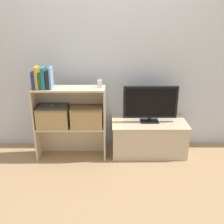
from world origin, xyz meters
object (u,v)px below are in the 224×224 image
book_forest (41,81)px  book_navy (34,80)px  book_mustard (37,78)px  storage_basket_left (53,116)px  tv (150,103)px  book_teal (44,78)px  storage_basket_right (87,116)px  tv_stand (148,137)px  book_charcoal (48,79)px  book_skyblue (51,78)px  laptop (52,106)px  baby_monitor (100,84)px

book_forest → book_navy: bearing=180.0°
book_mustard → storage_basket_left: (0.13, 0.01, -0.47)m
tv → book_teal: size_ratio=2.71×
book_mustard → storage_basket_right: size_ratio=0.66×
tv_stand → book_charcoal: bearing=-173.9°
book_skyblue → laptop: 0.34m
book_forest → storage_basket_left: 0.44m
laptop → storage_basket_left: bearing=-7.1°
book_mustard → book_navy: bearing=180.0°
book_navy → storage_basket_left: size_ratio=0.53×
book_forest → book_teal: bearing=0.0°
book_charcoal → storage_basket_left: size_ratio=0.57×
book_mustard → book_teal: bearing=0.0°
book_mustard → book_teal: book_mustard is taller
tv → laptop: bearing=-174.5°
book_charcoal → laptop: (0.02, 0.01, -0.32)m
book_skyblue → baby_monitor: book_skyblue is taller
baby_monitor → book_skyblue: bearing=-177.0°
tv_stand → book_charcoal: (-1.18, -0.13, 0.78)m
book_charcoal → storage_basket_left: book_charcoal is taller
tv_stand → laptop: laptop is taller
book_forest → book_charcoal: 0.09m
book_forest → book_teal: book_teal is taller
book_navy → laptop: (0.17, 0.01, -0.32)m
book_teal → book_skyblue: 0.08m
book_navy → laptop: bearing=4.5°
book_mustard → laptop: (0.13, 0.01, -0.34)m
storage_basket_right → book_forest: bearing=-178.4°
storage_basket_left → storage_basket_right: bearing=0.0°
book_charcoal → tv: bearing=6.0°
book_skyblue → storage_basket_left: (-0.02, 0.01, -0.46)m
book_skyblue → storage_basket_right: bearing=2.0°
book_forest → storage_basket_left: book_forest is taller
tv_stand → tv: bearing=-90.0°
book_forest → laptop: size_ratio=0.51×
laptop → book_navy: bearing=-175.5°
tv_stand → laptop: (-1.16, -0.11, 0.45)m
book_charcoal → storage_basket_right: 0.61m
book_mustard → book_skyblue: size_ratio=1.02×
tv_stand → book_forest: size_ratio=5.30×
book_navy → book_forest: (0.07, 0.00, -0.01)m
book_mustard → baby_monitor: book_mustard is taller
tv_stand → book_mustard: bearing=-174.4°
book_skyblue → storage_basket_right: 0.60m
book_forest → laptop: (0.10, 0.01, -0.31)m
storage_basket_right → book_teal: bearing=-178.3°
book_charcoal → book_skyblue: 0.04m
book_teal → book_skyblue: book_skyblue is taller
book_charcoal → baby_monitor: bearing=2.8°
storage_basket_left → book_mustard: bearing=-174.2°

